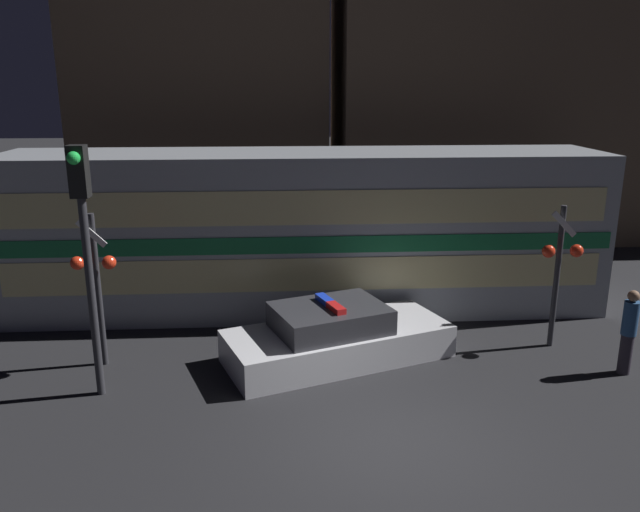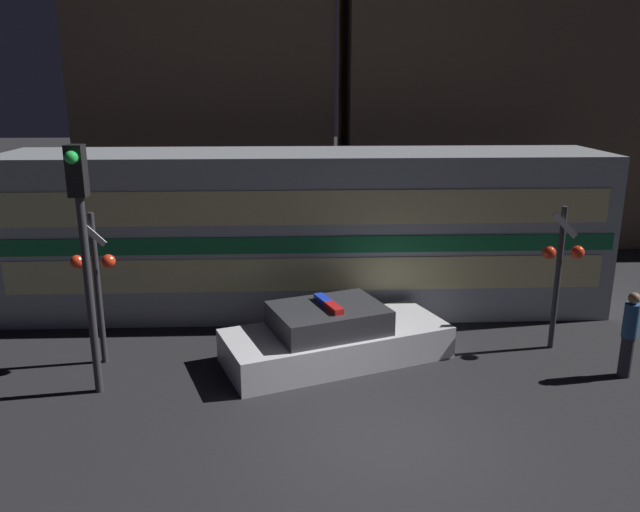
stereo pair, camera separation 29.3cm
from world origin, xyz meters
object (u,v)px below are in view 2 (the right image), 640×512
traffic_light_corner (83,232)px  police_car (334,337)px  crossing_signal_near (560,266)px  pedestrian (629,334)px  train (306,231)px

traffic_light_corner → police_car: bearing=15.3°
police_car → traffic_light_corner: size_ratio=1.09×
crossing_signal_near → traffic_light_corner: bearing=-170.4°
traffic_light_corner → pedestrian: bearing=1.2°
pedestrian → police_car: bearing=169.8°
train → traffic_light_corner: size_ratio=3.20×
pedestrian → traffic_light_corner: (-10.32, -0.21, 2.22)m
police_car → crossing_signal_near: 5.06m
crossing_signal_near → police_car: bearing=-176.0°
police_car → crossing_signal_near: crossing_signal_near is taller
train → pedestrian: 7.74m
police_car → pedestrian: 5.86m
pedestrian → traffic_light_corner: bearing=-178.8°
train → crossing_signal_near: (5.35, -3.05, -0.10)m
pedestrian → traffic_light_corner: size_ratio=0.38×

